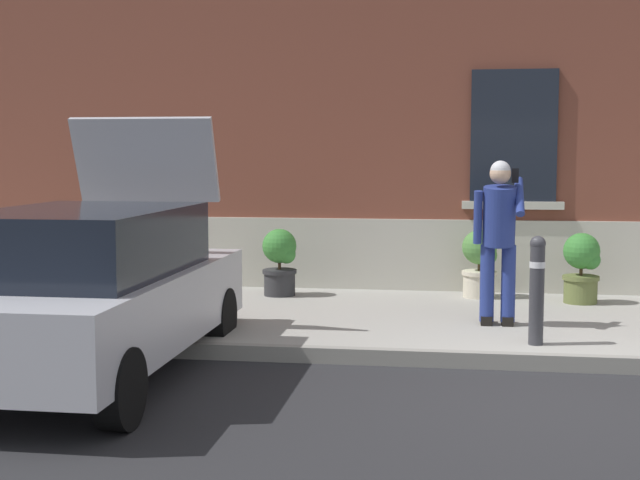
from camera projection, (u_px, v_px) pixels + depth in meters
The scene contains 11 objects.
ground_plane at pixel (570, 399), 7.11m from camera, with size 80.00×80.00×0.00m, color #232326.
sidewalk at pixel (537, 324), 9.86m from camera, with size 24.00×3.60×0.15m, color #99968E.
curb_edge at pixel (556, 363), 8.03m from camera, with size 24.00×0.12×0.15m, color gray.
building_facade at pixel (527, 23), 11.95m from camera, with size 24.00×1.52×7.50m.
hatchback_car_silver at pixel (90, 288), 7.71m from camera, with size 1.80×4.07×2.34m.
bollard_near_person at pixel (537, 286), 8.39m from camera, with size 0.15×0.15×1.04m.
person_on_phone at pixel (499, 232), 9.27m from camera, with size 0.51×0.49×1.75m.
planter_terracotta at pixel (99, 255), 11.94m from camera, with size 0.44×0.44×0.86m.
planter_charcoal at pixel (280, 260), 11.33m from camera, with size 0.44×0.44×0.86m.
planter_cream at pixel (480, 262), 11.19m from camera, with size 0.44×0.44×0.86m.
planter_olive at pixel (582, 266), 10.75m from camera, with size 0.44×0.44×0.86m.
Camera 1 is at (-0.96, -7.17, 1.97)m, focal length 49.65 mm.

